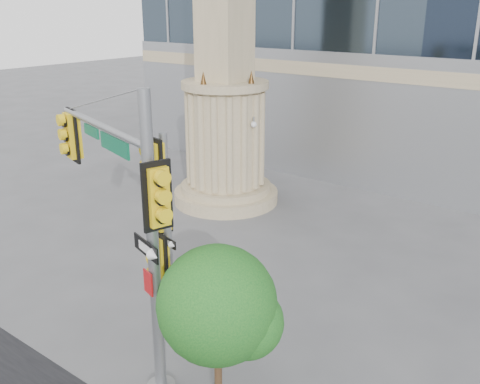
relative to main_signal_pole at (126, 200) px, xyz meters
The scene contains 5 objects.
ground 4.21m from the main_signal_pole, 43.69° to the left, with size 120.00×120.00×0.00m, color #545456.
monument 11.16m from the main_signal_pole, 118.06° to the left, with size 4.40×4.40×16.60m.
main_signal_pole is the anchor object (origin of this frame).
secondary_signal_pole 1.57m from the main_signal_pole, 100.67° to the left, with size 0.91×0.79×5.25m.
street_tree 3.09m from the main_signal_pole, ahead, with size 2.39×2.33×3.72m.
Camera 1 is at (7.56, -7.69, 7.96)m, focal length 40.00 mm.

